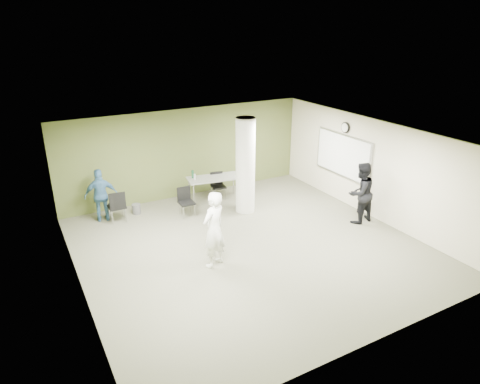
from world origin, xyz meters
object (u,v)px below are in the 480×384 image
folding_table (213,179)px  chair_back_left (117,205)px  man_blue (101,195)px  man_black (360,193)px  woman_white (214,230)px

folding_table → chair_back_left: (-3.02, -0.10, -0.21)m
folding_table → man_blue: size_ratio=1.13×
chair_back_left → folding_table: bearing=-178.4°
man_black → man_blue: (-6.24, 3.54, -0.11)m
folding_table → man_blue: man_blue is taller
folding_table → man_blue: bearing=-174.8°
chair_back_left → man_blue: man_blue is taller
woman_white → man_blue: bearing=-90.2°
chair_back_left → man_blue: bearing=-43.4°
folding_table → woman_white: 3.84m
folding_table → woman_white: woman_white is taller
folding_table → chair_back_left: folding_table is taller
folding_table → woman_white: (-1.64, -3.47, 0.19)m
man_blue → woman_white: bearing=124.3°
chair_back_left → man_black: man_black is taller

